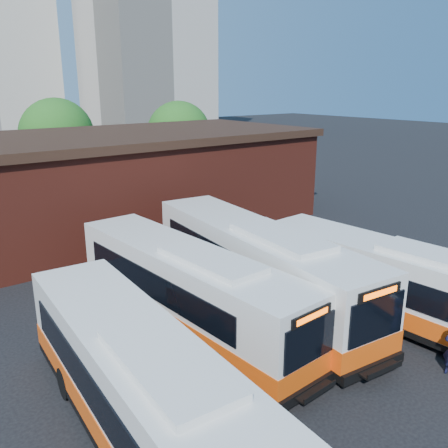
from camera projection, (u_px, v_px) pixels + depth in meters
ground at (342, 359)px, 16.93m from camera, size 220.00×220.00×0.00m
bus_west at (143, 395)px, 12.47m from camera, size 3.42×12.73×3.43m
bus_midwest at (187, 292)px, 18.63m from camera, size 3.29×12.95×3.49m
bus_mideast at (256, 269)px, 20.61m from camera, size 4.30×14.00×3.76m
bus_east at (396, 287)px, 19.14m from camera, size 3.38×12.63×3.41m
depot_building at (103, 182)px, 31.20m from camera, size 28.60×12.60×6.40m
tree_mid at (57, 135)px, 42.49m from camera, size 6.56×6.56×8.36m
tree_east at (179, 133)px, 46.73m from camera, size 6.24×6.24×7.96m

